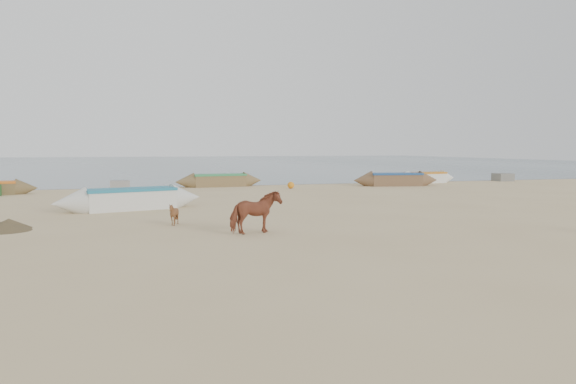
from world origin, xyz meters
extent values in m
plane|color=tan|center=(0.00, 0.00, 0.00)|extent=(140.00, 140.00, 0.00)
plane|color=slate|center=(0.00, 82.00, 0.01)|extent=(160.00, 160.00, 0.00)
imported|color=brown|center=(-2.06, 0.75, 0.67)|extent=(1.70, 1.05, 1.33)
imported|color=brown|center=(-4.30, 3.38, 0.38)|extent=(0.90, 0.87, 0.76)
sphere|color=orange|center=(4.65, 18.47, 0.22)|extent=(0.44, 0.44, 0.44)
cube|color=gray|center=(-5.94, 21.06, 0.28)|extent=(1.20, 1.10, 0.56)
cube|color=#2C623A|center=(13.44, 19.11, 0.32)|extent=(1.50, 1.20, 0.64)
cube|color=slate|center=(23.15, 21.31, 0.30)|extent=(1.30, 1.20, 0.60)
camera|label=1|loc=(-6.18, -16.06, 2.69)|focal=35.00mm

